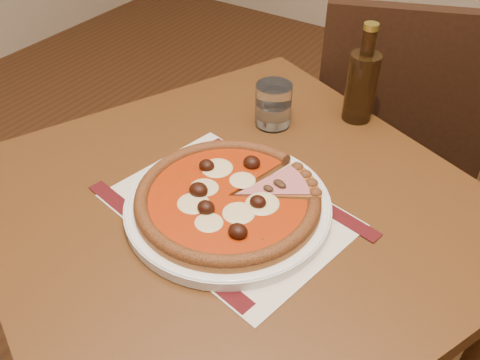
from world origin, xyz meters
name	(u,v)px	position (x,y,z in m)	size (l,w,h in m)	color
table	(234,240)	(-0.20, 0.58, 0.65)	(1.05, 1.05, 0.75)	#5A3115
chair_far	(393,131)	(-0.12, 1.28, 0.53)	(0.56, 0.56, 0.92)	black
placemat	(228,210)	(-0.19, 0.55, 0.75)	(0.38, 0.27, 0.00)	silver
plate	(228,206)	(-0.19, 0.55, 0.76)	(0.35, 0.35, 0.02)	white
pizza	(228,197)	(-0.19, 0.55, 0.78)	(0.31, 0.31, 0.04)	#A76028
ham_slice	(287,188)	(-0.12, 0.63, 0.78)	(0.12, 0.14, 0.02)	#A76028
water_glass	(273,105)	(-0.26, 0.83, 0.80)	(0.07, 0.07, 0.09)	white
bottle	(362,84)	(-0.13, 0.95, 0.83)	(0.06, 0.06, 0.21)	#311D0C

